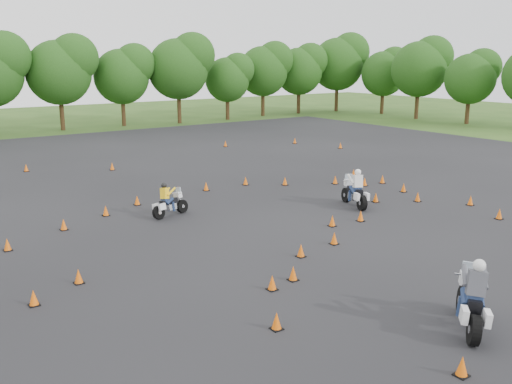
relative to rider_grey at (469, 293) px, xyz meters
The scene contains 7 objects.
ground 7.94m from the rider_grey, 78.64° to the left, with size 140.00×140.00×0.00m, color #2D5119.
asphalt_pad 13.85m from the rider_grey, 83.55° to the left, with size 62.00×62.00×0.00m, color black.
treeline 42.92m from the rider_grey, 84.74° to the left, with size 86.89×32.27×10.56m.
traffic_cones 13.35m from the rider_grey, 84.65° to the left, with size 36.28×33.34×0.45m.
rider_grey is the anchor object (origin of this frame).
rider_yellow 14.27m from the rider_grey, 95.32° to the left, with size 1.98×0.61×1.53m, color yellow, non-canonical shape.
rider_white 12.61m from the rider_grey, 58.58° to the left, with size 2.37×0.73×1.83m, color silver, non-canonical shape.
Camera 1 is at (-13.98, -15.74, 6.92)m, focal length 40.00 mm.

